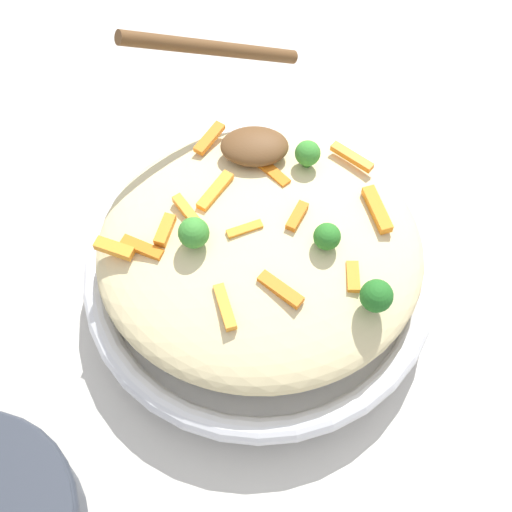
% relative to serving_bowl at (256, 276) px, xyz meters
% --- Properties ---
extents(ground_plane, '(2.40, 2.40, 0.00)m').
position_rel_serving_bowl_xyz_m(ground_plane, '(0.00, 0.00, -0.03)').
color(ground_plane, beige).
extents(serving_bowl, '(0.30, 0.30, 0.05)m').
position_rel_serving_bowl_xyz_m(serving_bowl, '(0.00, 0.00, 0.00)').
color(serving_bowl, silver).
rests_on(serving_bowl, ground_plane).
extents(pasta_mound, '(0.26, 0.24, 0.06)m').
position_rel_serving_bowl_xyz_m(pasta_mound, '(0.00, 0.00, 0.04)').
color(pasta_mound, beige).
rests_on(pasta_mound, serving_bowl).
extents(carrot_piece_0, '(0.02, 0.03, 0.01)m').
position_rel_serving_bowl_xyz_m(carrot_piece_0, '(-0.03, -0.01, 0.08)').
color(carrot_piece_0, orange).
rests_on(carrot_piece_0, pasta_mound).
extents(carrot_piece_1, '(0.03, 0.04, 0.01)m').
position_rel_serving_bowl_xyz_m(carrot_piece_1, '(0.06, -0.01, 0.07)').
color(carrot_piece_1, orange).
rests_on(carrot_piece_1, pasta_mound).
extents(carrot_piece_2, '(0.03, 0.03, 0.01)m').
position_rel_serving_bowl_xyz_m(carrot_piece_2, '(0.04, -0.09, 0.07)').
color(carrot_piece_2, orange).
rests_on(carrot_piece_2, pasta_mound).
extents(carrot_piece_3, '(0.03, 0.02, 0.01)m').
position_rel_serving_bowl_xyz_m(carrot_piece_3, '(0.01, -0.00, 0.07)').
color(carrot_piece_3, orange).
rests_on(carrot_piece_3, pasta_mound).
extents(carrot_piece_4, '(0.02, 0.04, 0.01)m').
position_rel_serving_bowl_xyz_m(carrot_piece_4, '(0.03, 0.06, 0.07)').
color(carrot_piece_4, orange).
rests_on(carrot_piece_4, pasta_mound).
extents(carrot_piece_5, '(0.01, 0.02, 0.01)m').
position_rel_serving_bowl_xyz_m(carrot_piece_5, '(-0.07, 0.04, 0.07)').
color(carrot_piece_5, orange).
rests_on(carrot_piece_5, pasta_mound).
extents(carrot_piece_6, '(0.04, 0.04, 0.01)m').
position_rel_serving_bowl_xyz_m(carrot_piece_6, '(-0.01, -0.06, 0.07)').
color(carrot_piece_6, orange).
rests_on(carrot_piece_6, pasta_mound).
extents(carrot_piece_7, '(0.04, 0.03, 0.01)m').
position_rel_serving_bowl_xyz_m(carrot_piece_7, '(-0.02, 0.05, 0.07)').
color(carrot_piece_7, orange).
rests_on(carrot_piece_7, pasta_mound).
extents(carrot_piece_8, '(0.02, 0.04, 0.01)m').
position_rel_serving_bowl_xyz_m(carrot_piece_8, '(-0.09, -0.02, 0.07)').
color(carrot_piece_8, orange).
rests_on(carrot_piece_8, pasta_mound).
extents(carrot_piece_9, '(0.03, 0.04, 0.01)m').
position_rel_serving_bowl_xyz_m(carrot_piece_9, '(0.04, -0.04, 0.07)').
color(carrot_piece_9, orange).
rests_on(carrot_piece_9, pasta_mound).
extents(carrot_piece_10, '(0.02, 0.03, 0.01)m').
position_rel_serving_bowl_xyz_m(carrot_piece_10, '(0.07, -0.00, 0.07)').
color(carrot_piece_10, orange).
rests_on(carrot_piece_10, pasta_mound).
extents(carrot_piece_11, '(0.04, 0.03, 0.01)m').
position_rel_serving_bowl_xyz_m(carrot_piece_11, '(-0.08, -0.08, 0.07)').
color(carrot_piece_11, orange).
rests_on(carrot_piece_11, pasta_mound).
extents(carrot_piece_12, '(0.03, 0.02, 0.01)m').
position_rel_serving_bowl_xyz_m(carrot_piece_12, '(0.09, 0.01, 0.07)').
color(carrot_piece_12, orange).
rests_on(carrot_piece_12, pasta_mound).
extents(carrot_piece_13, '(0.03, 0.02, 0.01)m').
position_rel_serving_bowl_xyz_m(carrot_piece_13, '(0.11, 0.01, 0.07)').
color(carrot_piece_13, orange).
rests_on(carrot_piece_13, pasta_mound).
extents(broccoli_floret_0, '(0.02, 0.02, 0.03)m').
position_rel_serving_bowl_xyz_m(broccoli_floret_0, '(0.05, 0.01, 0.09)').
color(broccoli_floret_0, '#377928').
rests_on(broccoli_floret_0, pasta_mound).
extents(broccoli_floret_1, '(0.02, 0.02, 0.03)m').
position_rel_serving_bowl_xyz_m(broccoli_floret_1, '(-0.04, -0.07, 0.08)').
color(broccoli_floret_1, '#377928').
rests_on(broccoli_floret_1, pasta_mound).
extents(broccoli_floret_2, '(0.02, 0.02, 0.03)m').
position_rel_serving_bowl_xyz_m(broccoli_floret_2, '(-0.08, 0.06, 0.08)').
color(broccoli_floret_2, '#205B1C').
rests_on(broccoli_floret_2, pasta_mound).
extents(broccoli_floret_3, '(0.02, 0.02, 0.02)m').
position_rel_serving_bowl_xyz_m(broccoli_floret_3, '(-0.05, 0.01, 0.08)').
color(broccoli_floret_3, '#296820').
rests_on(broccoli_floret_3, pasta_mound).
extents(serving_spoon, '(0.14, 0.13, 0.10)m').
position_rel_serving_bowl_xyz_m(serving_spoon, '(0.02, -0.10, 0.10)').
color(serving_spoon, brown).
rests_on(serving_spoon, pasta_mound).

